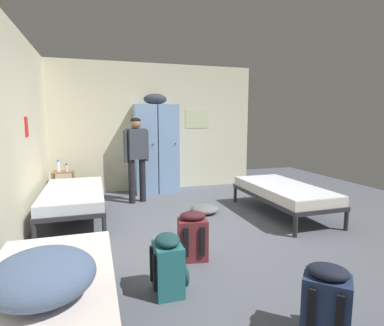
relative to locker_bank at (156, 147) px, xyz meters
name	(u,v)px	position (x,y,z in m)	size (l,w,h in m)	color
ground_plane	(199,236)	(0.05, -2.67, -0.97)	(9.46, 9.46, 0.00)	#565B66
room_backdrop	(96,131)	(-1.21, -1.39, 0.40)	(4.48, 5.97, 2.73)	beige
locker_bank	(156,147)	(0.00, 0.00, 0.00)	(0.90, 0.55, 2.07)	#7A9ECC
shelf_unit	(64,183)	(-1.83, -0.18, -0.62)	(0.38, 0.30, 0.57)	brown
bed_left_rear	(74,196)	(-1.58, -1.43, -0.59)	(0.90, 1.90, 0.49)	#28282D
bed_right	(283,192)	(1.67, -2.18, -0.59)	(0.90, 1.90, 0.49)	#28282D
bed_left_front	(46,303)	(-1.58, -4.39, -0.59)	(0.90, 1.90, 0.49)	#28282D
bedding_heap	(43,276)	(-1.57, -4.53, -0.33)	(0.61, 0.61, 0.29)	slate
person_traveler	(136,152)	(-0.50, -0.72, -0.02)	(0.48, 0.30, 1.58)	black
water_bottle	(58,166)	(-1.91, -0.16, -0.30)	(0.07, 0.07, 0.22)	white
lotion_bottle	(67,168)	(-1.76, -0.22, -0.33)	(0.06, 0.06, 0.15)	beige
backpack_maroon	(192,236)	(-0.24, -3.30, -0.71)	(0.36, 0.37, 0.55)	maroon
backpack_navy	(326,302)	(0.29, -4.78, -0.71)	(0.42, 0.42, 0.55)	navy
backpack_teal	(169,265)	(-0.65, -3.89, -0.71)	(0.34, 0.32, 0.55)	#23666B
clothes_pile_grey	(205,209)	(0.47, -1.73, -0.90)	(0.45, 0.48, 0.14)	slate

